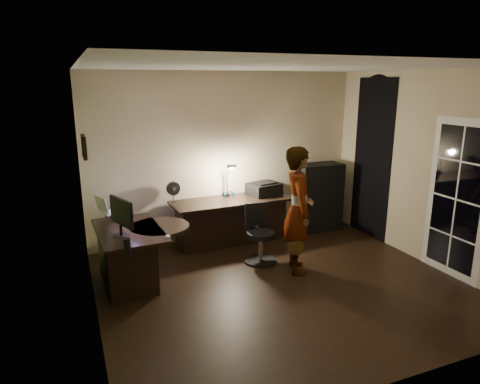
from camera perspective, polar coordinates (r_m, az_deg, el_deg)
name	(u,v)px	position (r m, az deg, el deg)	size (l,w,h in m)	color
floor	(282,285)	(5.65, 5.59, -12.29)	(4.50, 4.00, 0.01)	black
ceiling	(288,66)	(5.05, 6.37, 16.37)	(4.50, 4.00, 0.01)	silver
wall_back	(226,157)	(6.97, -1.85, 4.72)	(4.50, 0.01, 2.70)	#C8B892
wall_front	(405,237)	(3.62, 21.16, -5.61)	(4.50, 0.01, 2.70)	#C8B892
wall_left	(87,202)	(4.59, -19.71, -1.30)	(0.01, 4.00, 2.70)	#C8B892
wall_right	(427,169)	(6.54, 23.69, 2.84)	(0.01, 4.00, 2.70)	#C8B892
green_wall_overlay	(89,202)	(4.59, -19.53, -1.28)	(0.00, 4.00, 2.70)	#4D602D
arched_doorway	(372,159)	(7.37, 17.21, 4.21)	(0.01, 0.90, 2.60)	black
french_door	(456,199)	(6.23, 26.87, -0.88)	(0.02, 0.92, 2.10)	white
framed_picture	(84,147)	(4.94, -20.09, 5.67)	(0.04, 0.30, 0.25)	black
desk_left	(131,256)	(5.72, -14.38, -8.29)	(0.77, 1.26, 0.73)	black
desk_right	(233,221)	(6.86, -0.96, -3.93)	(1.94, 0.68, 0.73)	black
cabinet	(318,197)	(7.55, 10.42, -0.68)	(0.78, 0.39, 1.17)	black
laptop_stand	(115,215)	(6.13, -16.34, -2.93)	(0.21, 0.18, 0.09)	silver
laptop	(114,204)	(6.09, -16.44, -1.51)	(0.35, 0.32, 0.24)	silver
monitor	(120,223)	(5.36, -15.65, -3.97)	(0.10, 0.52, 0.34)	black
mouse	(168,236)	(5.23, -9.60, -5.86)	(0.06, 0.09, 0.03)	silver
phone	(159,229)	(5.54, -10.81, -4.90)	(0.07, 0.13, 0.01)	black
pen	(156,234)	(5.38, -11.20, -5.49)	(0.01, 0.15, 0.01)	black
speaker	(127,247)	(4.78, -14.81, -7.13)	(0.07, 0.07, 0.19)	black
notepad	(147,237)	(5.31, -12.34, -5.85)	(0.14, 0.19, 0.01)	silver
desk_fan	(173,192)	(6.67, -8.89, -0.01)	(0.21, 0.12, 0.33)	black
headphones	(228,194)	(6.96, -1.55, -0.24)	(0.19, 0.08, 0.09)	#0D507A
printer	(264,189)	(7.04, 3.22, 0.47)	(0.50, 0.39, 0.22)	black
desk_lamp	(227,179)	(6.86, -1.73, 1.71)	(0.14, 0.27, 0.60)	black
office_chair	(261,234)	(6.14, 2.77, -5.66)	(0.47, 0.47, 0.84)	black
person	(298,210)	(5.79, 7.76, -2.42)	(0.62, 0.41, 1.72)	#D8A88C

